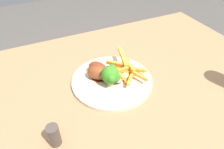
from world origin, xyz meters
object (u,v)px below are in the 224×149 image
dining_table (102,106)px  carrot_fries_pile (124,68)px  dinner_plate (112,81)px  broccoli_floret_front (111,75)px  chicken_drumstick_near (100,70)px  chicken_drumstick_far (100,73)px  pepper_shaker (54,135)px

dining_table → carrot_fries_pile: (-0.08, 0.00, 0.15)m
dinner_plate → broccoli_floret_front: 0.05m
dining_table → broccoli_floret_front: bearing=122.8°
dining_table → carrot_fries_pile: 0.17m
dining_table → broccoli_floret_front: broccoli_floret_front is taller
chicken_drumstick_near → broccoli_floret_front: bearing=102.0°
chicken_drumstick_far → pepper_shaker: (0.19, 0.16, -0.00)m
broccoli_floret_front → dinner_plate: bearing=-119.6°
dinner_plate → chicken_drumstick_near: size_ratio=2.03×
carrot_fries_pile → chicken_drumstick_far: 0.08m
dinner_plate → broccoli_floret_front: broccoli_floret_front is taller
carrot_fries_pile → chicken_drumstick_far: size_ratio=1.35×
dinner_plate → carrot_fries_pile: 0.06m
chicken_drumstick_near → chicken_drumstick_far: size_ratio=1.03×
dining_table → chicken_drumstick_far: size_ratio=9.84×
pepper_shaker → carrot_fries_pile: bearing=-150.8°
chicken_drumstick_near → chicken_drumstick_far: chicken_drumstick_far is taller
carrot_fries_pile → dining_table: bearing=-2.6°
dinner_plate → dining_table: bearing=-14.1°
dining_table → carrot_fries_pile: size_ratio=7.27×
chicken_drumstick_far → pepper_shaker: pepper_shaker is taller
broccoli_floret_front → pepper_shaker: 0.24m
chicken_drumstick_far → dining_table: bearing=81.8°
broccoli_floret_front → pepper_shaker: bearing=30.2°
broccoli_floret_front → carrot_fries_pile: 0.07m
dining_table → chicken_drumstick_far: bearing=-98.2°
chicken_drumstick_near → dinner_plate: bearing=124.9°
chicken_drumstick_far → pepper_shaker: size_ratio=2.06×
pepper_shaker → chicken_drumstick_near: bearing=-136.5°
dining_table → chicken_drumstick_near: size_ratio=9.54×
dinner_plate → carrot_fries_pile: carrot_fries_pile is taller
dinner_plate → chicken_drumstick_far: chicken_drumstick_far is taller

